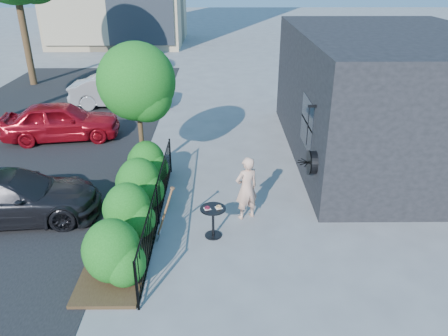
{
  "coord_description": "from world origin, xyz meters",
  "views": [
    {
      "loc": [
        0.05,
        -9.3,
        5.88
      ],
      "look_at": [
        0.13,
        0.69,
        1.2
      ],
      "focal_mm": 35.0,
      "sensor_mm": 36.0,
      "label": 1
    }
  ],
  "objects_px": {
    "cafe_table": "(213,217)",
    "shovel": "(164,217)",
    "car_darkgrey": "(10,196)",
    "car_red": "(61,121)",
    "woman": "(246,188)",
    "patio_tree": "(139,87)",
    "car_silver": "(120,90)"
  },
  "relations": [
    {
      "from": "car_red",
      "to": "car_darkgrey",
      "type": "relative_size",
      "value": 0.94
    },
    {
      "from": "patio_tree",
      "to": "car_red",
      "type": "relative_size",
      "value": 0.96
    },
    {
      "from": "patio_tree",
      "to": "cafe_table",
      "type": "relative_size",
      "value": 4.85
    },
    {
      "from": "shovel",
      "to": "car_silver",
      "type": "relative_size",
      "value": 0.33
    },
    {
      "from": "woman",
      "to": "car_red",
      "type": "height_order",
      "value": "woman"
    },
    {
      "from": "woman",
      "to": "shovel",
      "type": "bearing_deg",
      "value": 0.96
    },
    {
      "from": "cafe_table",
      "to": "car_silver",
      "type": "xyz_separation_m",
      "value": [
        -4.33,
        10.56,
        0.19
      ]
    },
    {
      "from": "woman",
      "to": "car_red",
      "type": "relative_size",
      "value": 0.41
    },
    {
      "from": "car_darkgrey",
      "to": "patio_tree",
      "type": "bearing_deg",
      "value": -56.53
    },
    {
      "from": "shovel",
      "to": "car_darkgrey",
      "type": "xyz_separation_m",
      "value": [
        -3.94,
        0.99,
        0.01
      ]
    },
    {
      "from": "car_red",
      "to": "car_silver",
      "type": "distance_m",
      "value": 4.34
    },
    {
      "from": "cafe_table",
      "to": "car_darkgrey",
      "type": "distance_m",
      "value": 5.14
    },
    {
      "from": "cafe_table",
      "to": "shovel",
      "type": "relative_size",
      "value": 0.57
    },
    {
      "from": "shovel",
      "to": "car_darkgrey",
      "type": "distance_m",
      "value": 4.06
    },
    {
      "from": "car_darkgrey",
      "to": "car_silver",
      "type": "bearing_deg",
      "value": -10.84
    },
    {
      "from": "cafe_table",
      "to": "shovel",
      "type": "distance_m",
      "value": 1.14
    },
    {
      "from": "shovel",
      "to": "patio_tree",
      "type": "bearing_deg",
      "value": 105.75
    },
    {
      "from": "patio_tree",
      "to": "car_darkgrey",
      "type": "distance_m",
      "value": 4.41
    },
    {
      "from": "patio_tree",
      "to": "woman",
      "type": "xyz_separation_m",
      "value": [
        2.92,
        -2.47,
        -1.93
      ]
    },
    {
      "from": "cafe_table",
      "to": "shovel",
      "type": "xyz_separation_m",
      "value": [
        -1.12,
        -0.15,
        0.1
      ]
    },
    {
      "from": "cafe_table",
      "to": "woman",
      "type": "bearing_deg",
      "value": 45.92
    },
    {
      "from": "car_silver",
      "to": "car_darkgrey",
      "type": "distance_m",
      "value": 9.75
    },
    {
      "from": "patio_tree",
      "to": "woman",
      "type": "distance_m",
      "value": 4.29
    },
    {
      "from": "cafe_table",
      "to": "car_red",
      "type": "xyz_separation_m",
      "value": [
        -5.62,
        6.42,
        0.17
      ]
    },
    {
      "from": "cafe_table",
      "to": "woman",
      "type": "xyz_separation_m",
      "value": [
        0.82,
        0.85,
        0.31
      ]
    },
    {
      "from": "patio_tree",
      "to": "car_silver",
      "type": "xyz_separation_m",
      "value": [
        -2.22,
        7.24,
        -2.04
      ]
    },
    {
      "from": "car_red",
      "to": "car_silver",
      "type": "relative_size",
      "value": 0.94
    },
    {
      "from": "woman",
      "to": "patio_tree",
      "type": "bearing_deg",
      "value": -66.48
    },
    {
      "from": "cafe_table",
      "to": "woman",
      "type": "relative_size",
      "value": 0.49
    },
    {
      "from": "patio_tree",
      "to": "woman",
      "type": "bearing_deg",
      "value": -40.2
    },
    {
      "from": "car_silver",
      "to": "car_darkgrey",
      "type": "relative_size",
      "value": 1.0
    },
    {
      "from": "patio_tree",
      "to": "car_silver",
      "type": "distance_m",
      "value": 7.85
    }
  ]
}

